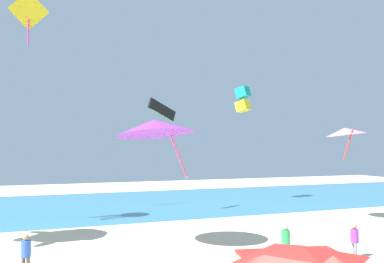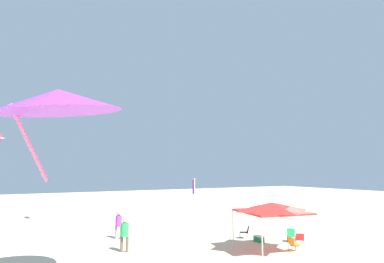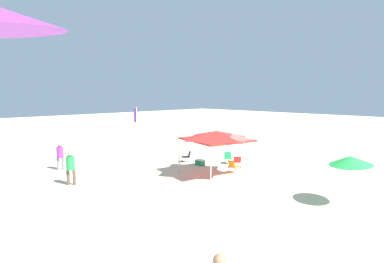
# 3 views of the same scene
# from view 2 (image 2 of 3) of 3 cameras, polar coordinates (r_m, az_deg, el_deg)

# --- Properties ---
(ground) EXTENTS (120.00, 120.00, 0.10)m
(ground) POSITION_cam_2_polar(r_m,az_deg,el_deg) (20.57, 16.87, -19.24)
(ground) COLOR beige
(canopy_tent) EXTENTS (4.06, 3.99, 2.75)m
(canopy_tent) POSITION_cam_2_polar(r_m,az_deg,el_deg) (19.85, 13.45, -12.49)
(canopy_tent) COLOR #B7B7BC
(canopy_tent) RESTS_ON ground
(folding_chair_left_of_tent) EXTENTS (0.81, 0.80, 0.82)m
(folding_chair_left_of_tent) POSITION_cam_2_polar(r_m,az_deg,el_deg) (22.03, 17.82, -16.96)
(folding_chair_left_of_tent) COLOR black
(folding_chair_left_of_tent) RESTS_ON ground
(folding_chair_near_cooler) EXTENTS (0.81, 0.80, 0.82)m
(folding_chair_near_cooler) POSITION_cam_2_polar(r_m,az_deg,el_deg) (23.28, 16.51, -16.43)
(folding_chair_near_cooler) COLOR black
(folding_chair_near_cooler) RESTS_ON ground
(folding_chair_facing_ocean) EXTENTS (0.77, 0.80, 0.82)m
(folding_chair_facing_ocean) POSITION_cam_2_polar(r_m,az_deg,el_deg) (23.78, 9.09, -16.41)
(folding_chair_facing_ocean) COLOR black
(folding_chair_facing_ocean) RESTS_ON ground
(folding_chair_right_of_tent) EXTENTS (0.58, 0.66, 0.82)m
(folding_chair_right_of_tent) POSITION_cam_2_polar(r_m,az_deg,el_deg) (20.71, 16.88, -17.67)
(folding_chair_right_of_tent) COLOR black
(folding_chair_right_of_tent) RESTS_ON ground
(cooler_box) EXTENTS (0.65, 0.46, 0.40)m
(cooler_box) POSITION_cam_2_polar(r_m,az_deg,el_deg) (22.83, 11.31, -17.47)
(cooler_box) COLOR #1E8C4C
(cooler_box) RESTS_ON ground
(banner_flag) EXTENTS (0.36, 0.06, 3.95)m
(banner_flag) POSITION_cam_2_polar(r_m,az_deg,el_deg) (25.69, 0.39, -11.48)
(banner_flag) COLOR silver
(banner_flag) RESTS_ON ground
(person_kite_handler) EXTENTS (0.44, 0.44, 1.86)m
(person_kite_handler) POSITION_cam_2_polar(r_m,az_deg,el_deg) (20.01, -11.38, -16.42)
(person_kite_handler) COLOR brown
(person_kite_handler) RESTS_ON ground
(person_beachcomber) EXTENTS (0.42, 0.45, 1.78)m
(person_beachcomber) POSITION_cam_2_polar(r_m,az_deg,el_deg) (23.80, -12.38, -14.93)
(person_beachcomber) COLOR slate
(person_beachcomber) RESTS_ON ground
(kite_delta_purple) EXTENTS (6.04, 6.08, 3.70)m
(kite_delta_purple) POSITION_cam_2_polar(r_m,az_deg,el_deg) (13.27, -21.75, 4.86)
(kite_delta_purple) COLOR purple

